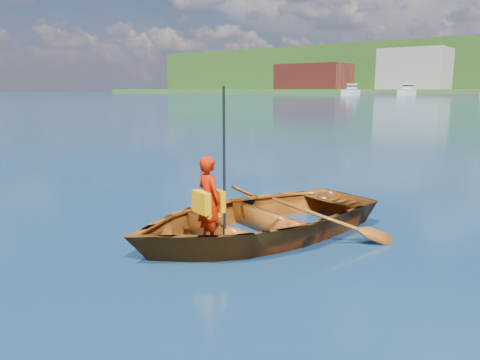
# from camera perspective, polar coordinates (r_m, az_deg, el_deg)

# --- Properties ---
(ground) EXTENTS (600.00, 600.00, 0.00)m
(ground) POSITION_cam_1_polar(r_m,az_deg,el_deg) (7.62, 6.18, -5.75)
(ground) COLOR #0E223F
(ground) RESTS_ON ground
(rowboat) EXTENTS (4.07, 4.85, 0.86)m
(rowboat) POSITION_cam_1_polar(r_m,az_deg,el_deg) (7.07, 1.84, -4.66)
(rowboat) COLOR brown
(rowboat) RESTS_ON ground
(child_paddler) EXTENTS (0.51, 0.42, 2.13)m
(child_paddler) POSITION_cam_1_polar(r_m,az_deg,el_deg) (6.35, -3.78, -2.49)
(child_paddler) COLOR #9F1400
(child_paddler) RESTS_ON ground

